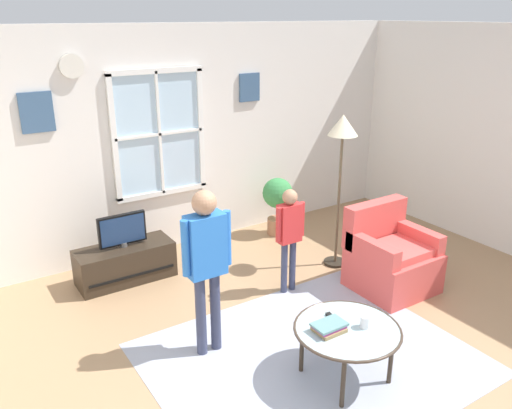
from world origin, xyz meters
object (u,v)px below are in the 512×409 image
Objects in this scene: person_blue_shirt at (206,255)px; floor_lamp at (342,141)px; tv_stand at (125,263)px; potted_plant_by_window at (278,200)px; television at (122,230)px; cup at (365,322)px; book_stack at (329,327)px; remote_near_books at (332,318)px; coffee_table at (347,331)px; person_red_shirt at (289,229)px; armchair at (390,259)px.

floor_lamp is (1.99, 0.67, 0.54)m from person_blue_shirt.
tv_stand is 1.35× the size of potted_plant_by_window.
television is 1.64m from person_blue_shirt.
cup is 0.06× the size of floor_lamp.
potted_plant_by_window is at bearing 62.54° from book_stack.
cup is at bearing -125.20° from floor_lamp.
television and potted_plant_by_window have the same top height.
television reaches higher than remote_near_books.
tv_stand is 1.76m from person_blue_shirt.
potted_plant_by_window reaches higher than coffee_table.
person_blue_shirt reaches higher than remote_near_books.
person_red_shirt is at bearing 21.57° from person_blue_shirt.
person_blue_shirt reaches higher than television.
remote_near_books is 1.29m from person_red_shirt.
tv_stand is 1.17× the size of armchair.
person_blue_shirt is 2.64m from potted_plant_by_window.
coffee_table is 0.48× the size of floor_lamp.
cup is 0.09× the size of person_red_shirt.
tv_stand is 10.42× the size of cup.
book_stack is 0.23× the size of person_red_shirt.
television is 0.29× the size of floor_lamp.
coffee_table is 0.17m from remote_near_books.
cup is 0.70× the size of remote_near_books.
book_stack is 1.43m from person_red_shirt.
cup is 1.46m from person_red_shirt.
person_red_shirt is 1.27m from person_blue_shirt.
person_red_shirt reaches higher than armchair.
book_stack is at bearing -113.96° from person_red_shirt.
armchair is 1.61m from coffee_table.
remote_near_books is at bearing -69.38° from television.
tv_stand is 0.59× the size of floor_lamp.
potted_plant_by_window is (2.09, 0.14, 0.27)m from tv_stand.
armchair is at bearing -84.61° from potted_plant_by_window.
armchair is 3.44× the size of book_stack.
coffee_table is at bearing -85.10° from remote_near_books.
tv_stand is at bearing 109.62° from coffee_table.
person_blue_shirt reaches higher than armchair.
person_red_shirt is 1.13m from floor_lamp.
potted_plant_by_window is at bearing 42.08° from person_blue_shirt.
book_stack is (-0.14, 0.05, 0.06)m from coffee_table.
floor_lamp reaches higher than tv_stand.
tv_stand is at bearing 156.58° from floor_lamp.
person_blue_shirt is at bearing 129.54° from coffee_table.
floor_lamp is at bearing -86.66° from potted_plant_by_window.
potted_plant_by_window is at bearing 95.39° from armchair.
television is at bearing 143.92° from armchair.
cup is at bearing -59.08° from remote_near_books.
floor_lamp reaches higher than person_blue_shirt.
tv_stand is 2.65m from floor_lamp.
television is 0.61× the size of coffee_table.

